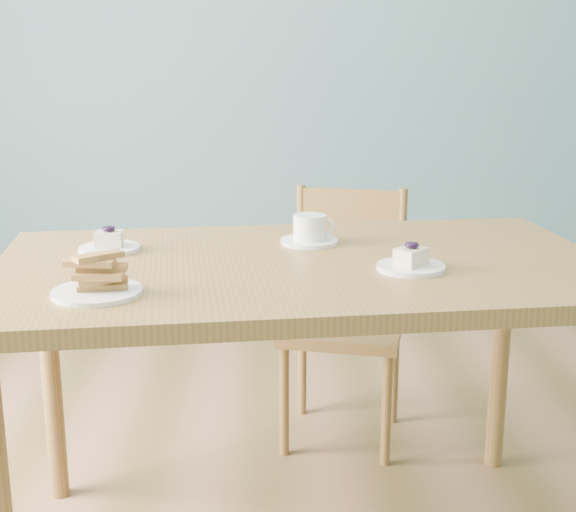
{
  "coord_description": "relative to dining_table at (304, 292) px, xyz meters",
  "views": [
    {
      "loc": [
        -0.2,
        -1.74,
        1.28
      ],
      "look_at": [
        -0.14,
        0.18,
        0.79
      ],
      "focal_mm": 50.0,
      "sensor_mm": 36.0,
      "label": 1
    }
  ],
  "objects": [
    {
      "name": "room",
      "position": [
        0.1,
        -0.13,
        0.64
      ],
      "size": [
        5.01,
        5.01,
        2.71
      ],
      "color": "#996847",
      "rests_on": "ground"
    },
    {
      "name": "coffee_cup",
      "position": [
        0.03,
        0.18,
        0.11
      ],
      "size": [
        0.15,
        0.15,
        0.08
      ],
      "rotation": [
        0.0,
        0.0,
        0.13
      ],
      "color": "white",
      "rests_on": "dining_table"
    },
    {
      "name": "dining_chair",
      "position": [
        0.17,
        0.66,
        -0.28
      ],
      "size": [
        0.46,
        0.44,
        0.84
      ],
      "rotation": [
        0.0,
        0.0,
        -0.24
      ],
      "color": "olive",
      "rests_on": "ground"
    },
    {
      "name": "biscotti_plate",
      "position": [
        -0.44,
        -0.26,
        0.11
      ],
      "size": [
        0.19,
        0.19,
        0.09
      ],
      "rotation": [
        0.0,
        0.0,
        0.22
      ],
      "color": "white",
      "rests_on": "dining_table"
    },
    {
      "name": "cheesecake_plate_far",
      "position": [
        -0.49,
        0.12,
        0.09
      ],
      "size": [
        0.15,
        0.15,
        0.06
      ],
      "rotation": [
        0.0,
        0.0,
        0.01
      ],
      "color": "white",
      "rests_on": "dining_table"
    },
    {
      "name": "dining_table",
      "position": [
        0.0,
        0.0,
        0.0
      ],
      "size": [
        1.55,
        0.99,
        0.79
      ],
      "rotation": [
        0.0,
        0.0,
        0.1
      ],
      "color": "olive",
      "rests_on": "ground"
    },
    {
      "name": "cheesecake_plate_near",
      "position": [
        0.24,
        -0.09,
        0.1
      ],
      "size": [
        0.16,
        0.16,
        0.07
      ],
      "rotation": [
        0.0,
        0.0,
        0.74
      ],
      "color": "white",
      "rests_on": "dining_table"
    }
  ]
}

